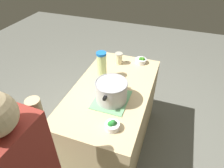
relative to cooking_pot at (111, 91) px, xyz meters
name	(u,v)px	position (x,y,z in m)	size (l,w,h in m)	color
ground_plane	(112,142)	(-0.16, -0.05, -0.97)	(8.00, 8.00, 0.00)	#65665D
counter_slab	(112,118)	(-0.16, -0.05, -0.54)	(1.33, 0.74, 0.87)	#CFB484
dish_cloth	(111,100)	(0.00, 0.00, -0.10)	(0.35, 0.30, 0.01)	#70B078
cooking_pot	(111,91)	(0.00, 0.00, 0.00)	(0.36, 0.29, 0.19)	#B7B7BC
lemonade_pitcher	(102,65)	(-0.31, -0.22, 0.04)	(0.10, 0.10, 0.29)	#DDF19E
mason_jar	(119,58)	(-0.62, -0.13, -0.04)	(0.09, 0.09, 0.13)	beige
broccoli_bowl_front	(141,60)	(-0.72, 0.11, -0.08)	(0.13, 0.13, 0.08)	silver
broccoli_bowl_center	(112,125)	(0.31, 0.12, -0.07)	(0.11, 0.11, 0.09)	silver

